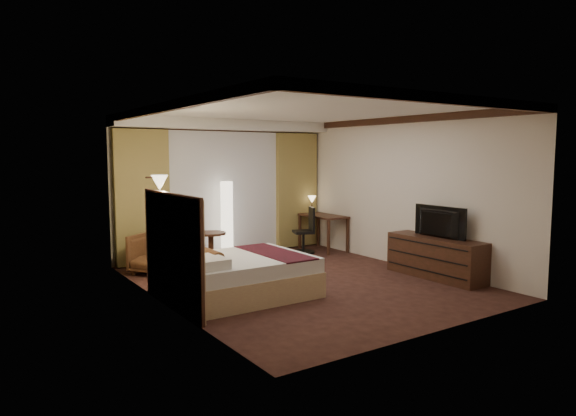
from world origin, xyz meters
TOP-DOWN VIEW (x-y plane):
  - floor at (0.00, 0.00)m, footprint 4.50×5.50m
  - ceiling at (0.00, 0.00)m, footprint 4.50×5.50m
  - back_wall at (0.00, 2.75)m, footprint 4.50×0.02m
  - left_wall at (-2.25, 0.00)m, footprint 0.02×5.50m
  - right_wall at (2.25, 0.00)m, footprint 0.02×5.50m
  - crown_molding at (0.00, 0.00)m, footprint 4.50×5.50m
  - soffit at (0.00, 2.50)m, footprint 4.50×0.50m
  - curtain_sheer at (0.00, 2.67)m, footprint 2.48×0.04m
  - curtain_left_drape at (-1.70, 2.61)m, footprint 1.00×0.14m
  - curtain_right_drape at (1.70, 2.61)m, footprint 1.00×0.14m
  - wall_sconce at (-2.09, 0.60)m, footprint 0.24×0.24m
  - bed at (-1.21, -0.16)m, footprint 1.95×1.52m
  - headboard at (-2.20, -0.16)m, footprint 0.12×1.82m
  - armchair at (-1.71, 1.86)m, footprint 0.99×1.00m
  - side_table at (-0.66, 1.96)m, footprint 0.55×0.55m
  - floor_lamp at (-0.11, 2.37)m, footprint 0.32×0.32m
  - desk at (1.95, 1.97)m, footprint 0.55×1.10m
  - desk_lamp at (1.95, 2.38)m, footprint 0.18×0.18m
  - office_chair at (1.40, 1.92)m, footprint 0.59×0.59m
  - dresser at (2.00, -0.99)m, footprint 0.50×1.72m
  - television at (1.97, -0.99)m, footprint 0.59×1.02m

SIDE VIEW (x-z plane):
  - floor at x=0.00m, z-range -0.01..0.01m
  - bed at x=-1.21m, z-range 0.00..0.57m
  - side_table at x=-0.66m, z-range 0.00..0.61m
  - dresser at x=2.00m, z-range 0.00..0.67m
  - desk at x=1.95m, z-range 0.00..0.75m
  - armchair at x=-1.71m, z-range 0.00..0.76m
  - office_chair at x=1.40m, z-range 0.00..0.95m
  - headboard at x=-2.20m, z-range 0.00..1.50m
  - floor_lamp at x=-0.11m, z-range 0.00..1.52m
  - desk_lamp at x=1.95m, z-range 0.75..1.09m
  - television at x=1.97m, z-range 0.90..1.03m
  - curtain_sheer at x=0.00m, z-range 0.02..2.48m
  - curtain_left_drape at x=-1.70m, z-range 0.02..2.48m
  - curtain_right_drape at x=1.70m, z-range 0.02..2.48m
  - back_wall at x=0.00m, z-range 0.00..2.70m
  - left_wall at x=-2.25m, z-range 0.00..2.70m
  - right_wall at x=2.25m, z-range 0.00..2.70m
  - wall_sconce at x=-2.09m, z-range 1.50..1.74m
  - soffit at x=0.00m, z-range 2.50..2.70m
  - crown_molding at x=0.00m, z-range 2.58..2.70m
  - ceiling at x=0.00m, z-range 2.70..2.71m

